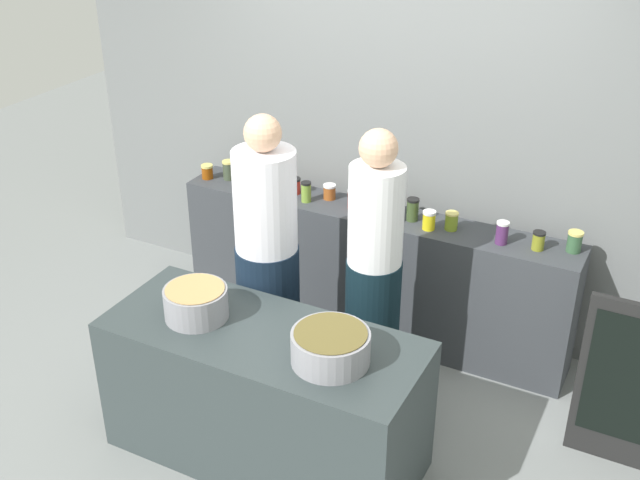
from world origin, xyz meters
TOP-DOWN VIEW (x-y plane):
  - ground at (0.00, 0.00)m, footprint 12.00×12.00m
  - storefront_wall at (0.00, 1.45)m, footprint 4.80×0.12m
  - display_shelf at (0.00, 1.10)m, footprint 2.70×0.36m
  - prep_table at (0.00, -0.30)m, footprint 1.70×0.70m
  - preserve_jar_0 at (-1.27, 1.06)m, footprint 0.08×0.08m
  - preserve_jar_1 at (-1.12, 1.12)m, footprint 0.09×0.09m
  - preserve_jar_2 at (-0.94, 1.17)m, footprint 0.09×0.09m
  - preserve_jar_3 at (-0.76, 1.07)m, footprint 0.09×0.09m
  - preserve_jar_4 at (-0.59, 1.12)m, footprint 0.09×0.09m
  - preserve_jar_5 at (-0.46, 1.04)m, footprint 0.07×0.07m
  - preserve_jar_6 at (-0.34, 1.15)m, footprint 0.09×0.09m
  - preserve_jar_7 at (-0.14, 1.10)m, footprint 0.08×0.08m
  - preserve_jar_8 at (0.03, 1.17)m, footprint 0.07×0.07m
  - preserve_jar_9 at (0.14, 1.17)m, footprint 0.09×0.09m
  - preserve_jar_10 at (0.27, 1.11)m, footprint 0.08×0.08m
  - preserve_jar_11 at (0.40, 1.04)m, footprint 0.08×0.08m
  - preserve_jar_12 at (0.53, 1.10)m, footprint 0.08×0.08m
  - preserve_jar_13 at (0.85, 1.06)m, footprint 0.08×0.08m
  - preserve_jar_14 at (1.07, 1.09)m, footprint 0.08×0.08m
  - preserve_jar_15 at (1.26, 1.16)m, footprint 0.09×0.09m
  - cooking_pot_left at (-0.39, -0.32)m, footprint 0.34×0.34m
  - cooking_pot_center at (0.42, -0.35)m, footprint 0.39×0.39m
  - cook_with_tongs at (-0.30, 0.26)m, footprint 0.37×0.37m
  - cook_in_cap at (0.30, 0.44)m, footprint 0.32×0.32m
  - chalkboard_sign at (1.75, 0.54)m, footprint 0.58×0.05m

SIDE VIEW (x-z plane):
  - ground at x=0.00m, z-range 0.00..0.00m
  - prep_table at x=0.00m, z-range 0.00..0.81m
  - display_shelf at x=0.00m, z-range 0.00..0.90m
  - chalkboard_sign at x=1.75m, z-range 0.01..1.02m
  - cook_in_cap at x=0.30m, z-range -0.07..1.66m
  - cook_with_tongs at x=-0.30m, z-range -0.08..1.69m
  - cooking_pot_center at x=0.42m, z-range 0.81..0.98m
  - cooking_pot_left at x=-0.39m, z-range 0.81..0.99m
  - preserve_jar_6 at x=-0.34m, z-range 0.90..1.00m
  - preserve_jar_0 at x=-1.27m, z-range 0.90..1.00m
  - preserve_jar_3 at x=-0.76m, z-range 0.90..1.01m
  - preserve_jar_4 at x=-0.59m, z-range 0.90..1.01m
  - preserve_jar_14 at x=1.07m, z-range 0.90..1.02m
  - preserve_jar_12 at x=0.53m, z-range 0.90..1.02m
  - preserve_jar_11 at x=0.40m, z-range 0.90..1.02m
  - preserve_jar_7 at x=-0.14m, z-range 0.90..1.03m
  - preserve_jar_8 at x=0.03m, z-range 0.90..1.03m
  - preserve_jar_15 at x=1.26m, z-range 0.90..1.03m
  - preserve_jar_9 at x=0.14m, z-range 0.90..1.03m
  - preserve_jar_1 at x=-1.12m, z-range 0.90..1.04m
  - preserve_jar_5 at x=-0.46m, z-range 0.90..1.04m
  - preserve_jar_2 at x=-0.94m, z-range 0.90..1.04m
  - preserve_jar_13 at x=0.85m, z-range 0.90..1.04m
  - preserve_jar_10 at x=0.27m, z-range 0.90..1.05m
  - storefront_wall at x=0.00m, z-range 0.00..3.00m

